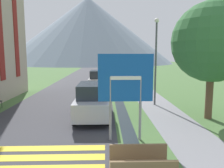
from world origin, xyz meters
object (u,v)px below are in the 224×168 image
road_sign (126,84)px  tree_by_path (212,42)px  footbridge (141,167)px  parked_car_far (98,80)px  parked_car_near (93,101)px  streetlamp (156,55)px

road_sign → tree_by_path: 5.58m
footbridge → parked_car_far: (-1.63, 14.73, 0.68)m
parked_car_near → footbridge: bearing=-73.8°
road_sign → footbridge: bearing=-85.3°
footbridge → tree_by_path: size_ratio=0.29×
road_sign → parked_car_far: 12.40m
road_sign → parked_car_far: size_ratio=0.84×
road_sign → tree_by_path: size_ratio=0.56×
parked_car_near → tree_by_path: bearing=-3.0°
footbridge → parked_car_far: size_ratio=0.43×
streetlamp → tree_by_path: 3.85m
streetlamp → parked_car_near: bearing=-143.3°
road_sign → parked_car_near: road_sign is taller
tree_by_path → parked_car_far: bearing=122.1°
footbridge → streetlamp: streetlamp is taller
road_sign → footbridge: size_ratio=1.94×
streetlamp → tree_by_path: tree_by_path is taller
parked_car_near → tree_by_path: size_ratio=0.72×
footbridge → tree_by_path: tree_by_path is taller
parked_car_far → tree_by_path: 11.62m
parked_car_far → tree_by_path: size_ratio=0.67×
parked_car_near → tree_by_path: (5.94, -0.31, 2.97)m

